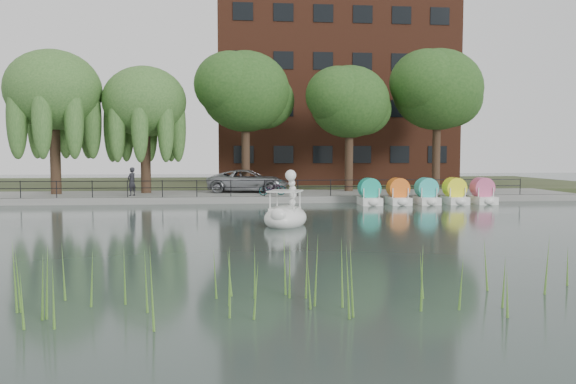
{
  "coord_description": "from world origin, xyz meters",
  "views": [
    {
      "loc": [
        -1.87,
        -20.12,
        2.99
      ],
      "look_at": [
        0.5,
        4.0,
        1.3
      ],
      "focal_mm": 35.0,
      "sensor_mm": 36.0,
      "label": 1
    }
  ],
  "objects": [
    {
      "name": "ground_plane",
      "position": [
        0.0,
        0.0,
        0.0
      ],
      "size": [
        120.0,
        120.0,
        0.0
      ],
      "primitive_type": "plane",
      "color": "#42514D"
    },
    {
      "name": "minivan",
      "position": [
        -0.88,
        16.93,
        1.25
      ],
      "size": [
        3.58,
        6.44,
        1.71
      ],
      "primitive_type": "imported",
      "rotation": [
        0.0,
        0.0,
        1.44
      ],
      "color": "gray",
      "rests_on": "promenade"
    },
    {
      "name": "promenade",
      "position": [
        0.0,
        16.0,
        0.2
      ],
      "size": [
        40.0,
        6.0,
        0.4
      ],
      "primitive_type": "cube",
      "color": "gray",
      "rests_on": "ground_plane"
    },
    {
      "name": "railing",
      "position": [
        0.0,
        13.25,
        1.15
      ],
      "size": [
        32.0,
        0.05,
        1.0
      ],
      "color": "black",
      "rests_on": "promenade"
    },
    {
      "name": "broadleaf_right",
      "position": [
        6.0,
        17.5,
        6.39
      ],
      "size": [
        5.4,
        5.4,
        8.32
      ],
      "color": "#473323",
      "rests_on": "promenade"
    },
    {
      "name": "swan_boat",
      "position": [
        0.3,
        2.91,
        0.5
      ],
      "size": [
        2.5,
        3.1,
        2.28
      ],
      "rotation": [
        0.0,
        0.0,
        -0.35
      ],
      "color": "white",
      "rests_on": "ground_plane"
    },
    {
      "name": "broadleaf_far",
      "position": [
        12.5,
        18.5,
        7.4
      ],
      "size": [
        6.3,
        6.3,
        9.71
      ],
      "color": "#473323",
      "rests_on": "promenade"
    },
    {
      "name": "broadleaf_center",
      "position": [
        -1.0,
        18.0,
        7.06
      ],
      "size": [
        6.0,
        6.0,
        9.25
      ],
      "color": "#473323",
      "rests_on": "promenade"
    },
    {
      "name": "pedestrian",
      "position": [
        -7.96,
        14.45,
        1.39
      ],
      "size": [
        0.78,
        0.86,
        1.98
      ],
      "primitive_type": "imported",
      "rotation": [
        0.0,
        0.0,
        4.17
      ],
      "color": "black",
      "rests_on": "promenade"
    },
    {
      "name": "pedal_boat_row",
      "position": [
        9.38,
        11.58,
        0.61
      ],
      "size": [
        7.95,
        1.7,
        1.4
      ],
      "color": "white",
      "rests_on": "ground_plane"
    },
    {
      "name": "willow_left",
      "position": [
        -13.0,
        16.5,
        6.87
      ],
      "size": [
        5.88,
        5.88,
        9.01
      ],
      "color": "#473323",
      "rests_on": "promenade"
    },
    {
      "name": "apartment_building",
      "position": [
        7.0,
        29.97,
        9.36
      ],
      "size": [
        20.0,
        10.07,
        18.0
      ],
      "color": "#4C1E16",
      "rests_on": "land_strip"
    },
    {
      "name": "land_strip",
      "position": [
        0.0,
        30.0,
        0.18
      ],
      "size": [
        60.0,
        22.0,
        0.36
      ],
      "primitive_type": "cube",
      "color": "#47512D",
      "rests_on": "ground_plane"
    },
    {
      "name": "willow_mid",
      "position": [
        -7.5,
        17.0,
        6.25
      ],
      "size": [
        5.32,
        5.32,
        8.15
      ],
      "color": "#473323",
      "rests_on": "promenade"
    },
    {
      "name": "reed_bank",
      "position": [
        2.0,
        -9.5,
        0.6
      ],
      "size": [
        24.0,
        2.4,
        1.2
      ],
      "color": "#669938",
      "rests_on": "ground_plane"
    },
    {
      "name": "kerb",
      "position": [
        0.0,
        13.05,
        0.2
      ],
      "size": [
        40.0,
        0.25,
        0.4
      ],
      "primitive_type": "cube",
      "color": "gray",
      "rests_on": "ground_plane"
    },
    {
      "name": "bicycle",
      "position": [
        0.52,
        14.02,
        0.9
      ],
      "size": [
        0.94,
        1.81,
        1.0
      ],
      "primitive_type": "imported",
      "rotation": [
        0.0,
        0.0,
        1.78
      ],
      "color": "gray",
      "rests_on": "promenade"
    }
  ]
}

